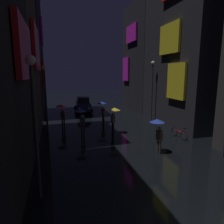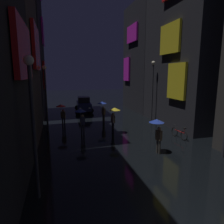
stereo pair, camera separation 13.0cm
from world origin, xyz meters
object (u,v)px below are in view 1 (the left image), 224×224
streetlamp_right_far (152,85)px  pedestrian_near_crossing_yellow (114,113)px  bicycle_parked_at_storefront (179,133)px  car_distant (83,104)px  pedestrian_far_right_blue (158,127)px  pedestrian_foreground_right_red (61,109)px  streetlamp_left_near (34,113)px  pedestrian_midstreet_centre_blue (81,115)px  pedestrian_midstreet_left_blue (102,106)px  streetlamp_left_far (45,91)px

streetlamp_right_far → pedestrian_near_crossing_yellow: bearing=-149.2°
bicycle_parked_at_storefront → car_distant: 14.11m
streetlamp_right_far → pedestrian_far_right_blue: bearing=-114.4°
pedestrian_foreground_right_red → streetlamp_left_near: size_ratio=0.39×
pedestrian_midstreet_centre_blue → streetlamp_left_near: streetlamp_left_near is taller
pedestrian_near_crossing_yellow → streetlamp_left_near: 9.38m
pedestrian_far_right_blue → pedestrian_near_crossing_yellow: 4.93m
pedestrian_midstreet_left_blue → streetlamp_left_far: (-5.16, -1.59, 1.75)m
pedestrian_midstreet_left_blue → streetlamp_right_far: (4.84, -0.97, 2.05)m
streetlamp_left_near → bicycle_parked_at_storefront: bearing=27.4°
pedestrian_midstreet_left_blue → bicycle_parked_at_storefront: pedestrian_midstreet_left_blue is taller
pedestrian_midstreet_left_blue → streetlamp_right_far: size_ratio=0.35×
pedestrian_far_right_blue → pedestrian_foreground_right_red: bearing=124.7°
streetlamp_left_far → streetlamp_right_far: streetlamp_right_far is taller
car_distant → streetlamp_left_near: streetlamp_left_near is taller
streetlamp_right_far → streetlamp_left_near: streetlamp_right_far is taller
car_distant → streetlamp_right_far: 9.97m
bicycle_parked_at_storefront → streetlamp_left_far: streetlamp_left_far is taller
pedestrian_midstreet_centre_blue → bicycle_parked_at_storefront: size_ratio=1.16×
streetlamp_right_far → streetlamp_left_far: bearing=-176.5°
pedestrian_foreground_right_red → streetlamp_right_far: 9.02m
pedestrian_midstreet_left_blue → streetlamp_left_near: bearing=-114.4°
pedestrian_midstreet_left_blue → pedestrian_foreground_right_red: bearing=-168.0°
pedestrian_midstreet_left_blue → pedestrian_near_crossing_yellow: bearing=-88.6°
pedestrian_foreground_right_red → car_distant: 8.05m
pedestrian_far_right_blue → pedestrian_near_crossing_yellow: size_ratio=1.00×
pedestrian_midstreet_left_blue → streetlamp_right_far: streetlamp_right_far is taller
pedestrian_far_right_blue → streetlamp_left_far: (-6.56, 6.97, 1.75)m
streetlamp_right_far → streetlamp_left_near: size_ratio=1.12×
pedestrian_midstreet_left_blue → pedestrian_near_crossing_yellow: size_ratio=1.00×
pedestrian_near_crossing_yellow → streetlamp_left_near: streetlamp_left_near is taller
pedestrian_foreground_right_red → pedestrian_midstreet_left_blue: bearing=12.0°
pedestrian_midstreet_centre_blue → streetlamp_left_near: (-2.60, -7.70, 1.71)m
car_distant → bicycle_parked_at_storefront: bearing=-67.3°
pedestrian_midstreet_centre_blue → pedestrian_midstreet_left_blue: (2.55, 3.69, 0.00)m
pedestrian_midstreet_centre_blue → pedestrian_near_crossing_yellow: same height
pedestrian_near_crossing_yellow → streetlamp_left_near: (-5.25, -7.58, 1.71)m
pedestrian_near_crossing_yellow → streetlamp_left_far: bearing=157.1°
pedestrian_foreground_right_red → bicycle_parked_at_storefront: (8.38, -5.56, -1.28)m
pedestrian_midstreet_left_blue → streetlamp_left_near: streetlamp_left_near is taller
pedestrian_foreground_right_red → pedestrian_midstreet_left_blue: (3.94, 0.84, 0.00)m
bicycle_parked_at_storefront → streetlamp_left_far: 11.16m
pedestrian_near_crossing_yellow → bicycle_parked_at_storefront: bearing=-30.8°
bicycle_parked_at_storefront → car_distant: (-5.43, 13.01, 0.54)m
pedestrian_far_right_blue → pedestrian_foreground_right_red: size_ratio=1.00×
pedestrian_far_right_blue → pedestrian_foreground_right_red: same height
car_distant → streetlamp_left_far: size_ratio=0.78×
car_distant → streetlamp_right_far: streetlamp_right_far is taller
pedestrian_far_right_blue → pedestrian_near_crossing_yellow: same height
pedestrian_far_right_blue → streetlamp_right_far: bearing=65.6°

